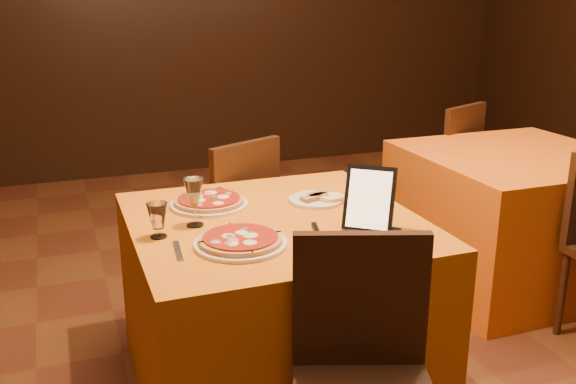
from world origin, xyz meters
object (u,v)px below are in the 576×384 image
object	(u,v)px
pizza_far	(209,202)
wine_glass	(194,202)
side_table	(513,217)
pizza_near	(240,242)
chair_side_far	(436,169)
tablet	(369,199)
water_glass	(158,220)
chair_main_far	(223,222)
main_table	(275,305)

from	to	relation	value
pizza_far	wine_glass	size ratio (longest dim) A/B	1.70
side_table	pizza_near	xyz separation A→B (m)	(-1.82, -0.76, 0.39)
chair_side_far	tablet	size ratio (longest dim) A/B	3.73
water_glass	chair_side_far	bearing A→B (deg)	33.59
side_table	chair_main_far	world-z (taller)	chair_main_far
side_table	chair_side_far	size ratio (longest dim) A/B	1.21
main_table	water_glass	distance (m)	0.64
chair_side_far	water_glass	world-z (taller)	chair_side_far
pizza_far	tablet	xyz separation A→B (m)	(0.49, -0.47, 0.10)
chair_main_far	pizza_far	distance (m)	0.69
chair_side_far	tablet	world-z (taller)	tablet
main_table	chair_side_far	xyz separation A→B (m)	(1.62, 1.33, 0.08)
pizza_near	water_glass	bearing A→B (deg)	145.07
side_table	chair_side_far	bearing A→B (deg)	90.00
water_glass	side_table	bearing A→B (deg)	15.62
side_table	water_glass	xyz separation A→B (m)	(-2.07, -0.58, 0.44)
chair_main_far	tablet	distance (m)	1.17
side_table	tablet	xyz separation A→B (m)	(-1.33, -0.77, 0.49)
side_table	pizza_far	world-z (taller)	pizza_far
water_glass	tablet	xyz separation A→B (m)	(0.75, -0.19, 0.06)
side_table	pizza_near	world-z (taller)	pizza_near
side_table	water_glass	world-z (taller)	water_glass
water_glass	tablet	distance (m)	0.77
main_table	pizza_far	world-z (taller)	pizza_far
pizza_far	tablet	distance (m)	0.69
side_table	wine_glass	size ratio (longest dim) A/B	5.79
main_table	wine_glass	world-z (taller)	wine_glass
pizza_far	tablet	world-z (taller)	tablet
wine_glass	water_glass	size ratio (longest dim) A/B	1.46
side_table	pizza_near	bearing A→B (deg)	-157.36
chair_main_far	tablet	xyz separation A→B (m)	(0.29, -1.05, 0.41)
chair_main_far	chair_side_far	distance (m)	1.70
pizza_far	water_glass	bearing A→B (deg)	-131.79
pizza_near	chair_main_far	bearing A→B (deg)	79.07
chair_main_far	chair_side_far	size ratio (longest dim) A/B	1.00
side_table	pizza_far	size ratio (longest dim) A/B	3.41
main_table	pizza_near	xyz separation A→B (m)	(-0.20, -0.22, 0.39)
chair_side_far	water_glass	bearing A→B (deg)	9.91
main_table	chair_side_far	distance (m)	2.10
chair_main_far	side_table	bearing A→B (deg)	145.33
wine_glass	pizza_near	bearing A→B (deg)	-67.14
chair_main_far	water_glass	size ratio (longest dim) A/B	7.00
wine_glass	chair_main_far	bearing A→B (deg)	68.79
side_table	pizza_near	size ratio (longest dim) A/B	3.36
side_table	chair_main_far	distance (m)	1.64
pizza_near	pizza_far	bearing A→B (deg)	90.06
chair_side_far	chair_main_far	bearing A→B (deg)	-6.06
chair_main_far	wine_glass	world-z (taller)	wine_glass
wine_glass	pizza_far	bearing A→B (deg)	63.66
chair_main_far	pizza_near	world-z (taller)	chair_main_far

